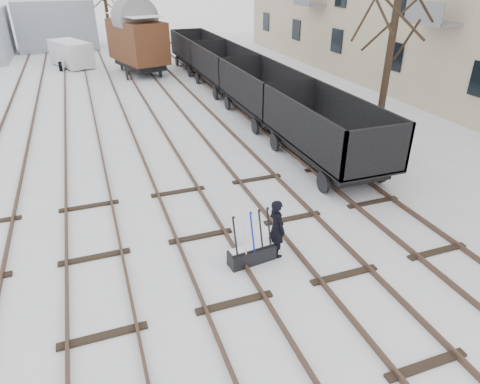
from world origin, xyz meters
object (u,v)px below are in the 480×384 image
object	(u,v)px
box_van_wagon	(137,40)
panel_van	(71,53)
worker	(277,228)
freight_wagon_a	(325,141)
ground_frame	(252,253)

from	to	relation	value
box_van_wagon	panel_van	bearing A→B (deg)	121.89
worker	freight_wagon_a	bearing A→B (deg)	-50.18
panel_van	box_van_wagon	bearing A→B (deg)	-64.55
freight_wagon_a	panel_van	size ratio (longest dim) A/B	1.35
ground_frame	worker	size ratio (longest dim) A/B	0.88
ground_frame	worker	world-z (taller)	worker
ground_frame	box_van_wagon	world-z (taller)	box_van_wagon
box_van_wagon	ground_frame	bearing A→B (deg)	-106.81
freight_wagon_a	worker	bearing A→B (deg)	-131.23
worker	panel_van	bearing A→B (deg)	0.55
panel_van	freight_wagon_a	bearing A→B (deg)	-90.85
freight_wagon_a	ground_frame	bearing A→B (deg)	-135.27
panel_van	worker	bearing A→B (deg)	-102.21
freight_wagon_a	panel_van	bearing A→B (deg)	110.86
ground_frame	panel_van	world-z (taller)	panel_van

